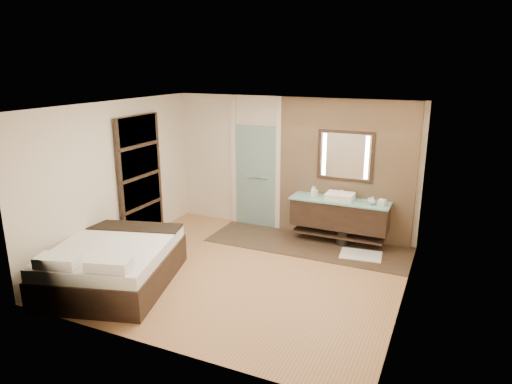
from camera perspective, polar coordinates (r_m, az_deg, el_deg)
The scene contains 15 objects.
floor at distance 7.60m, azimuth -1.71°, elevation -10.07°, with size 5.00×5.00×0.00m, color olive.
tile_strip at distance 8.76m, azimuth 6.47°, elevation -6.50°, with size 3.80×1.30×0.01m, color #32261B.
stone_wall at distance 8.79m, azimuth 11.08°, elevation 2.59°, with size 2.60×0.08×2.70m, color tan.
vanity at distance 8.72m, azimuth 10.36°, elevation -2.74°, with size 1.85×0.55×0.88m.
mirror_unit at distance 8.67m, azimuth 11.10°, elevation 4.44°, with size 1.06×0.04×0.96m.
frosted_door at distance 9.41m, azimuth -0.01°, elevation 2.46°, with size 1.10×0.12×2.70m.
shoji_partition at distance 8.91m, azimuth -14.22°, elevation 1.65°, with size 0.06×1.20×2.40m.
bed at distance 7.44m, azimuth -17.40°, elevation -8.57°, with size 2.19×2.48×0.81m.
bath_mat at distance 8.42m, azimuth 12.97°, elevation -7.68°, with size 0.72×0.50×0.02m, color silver.
waste_bin at distance 8.79m, azimuth 10.76°, elevation -5.68°, with size 0.22×0.22×0.28m, color black.
tissue_box at distance 8.47m, azimuth 15.49°, elevation -1.25°, with size 0.12×0.12×0.10m, color silver.
soap_bottle_a at distance 8.76m, azimuth 7.11°, elevation 0.12°, with size 0.08×0.08×0.20m, color white.
soap_bottle_b at distance 8.76m, azimuth 7.38°, elevation 0.07°, with size 0.09×0.09×0.19m, color #B2B2B2.
soap_bottle_c at distance 8.45m, azimuth 14.37°, elevation -1.03°, with size 0.12×0.12×0.15m, color #A7D2CC.
cup at distance 8.53m, azimuth 14.15°, elevation -1.06°, with size 0.12×0.12×0.09m, color silver.
Camera 1 is at (3.01, -6.14, 3.32)m, focal length 32.00 mm.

